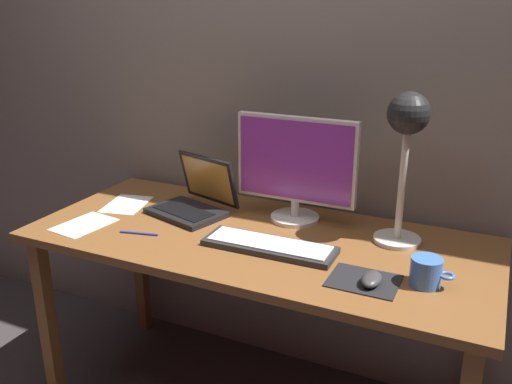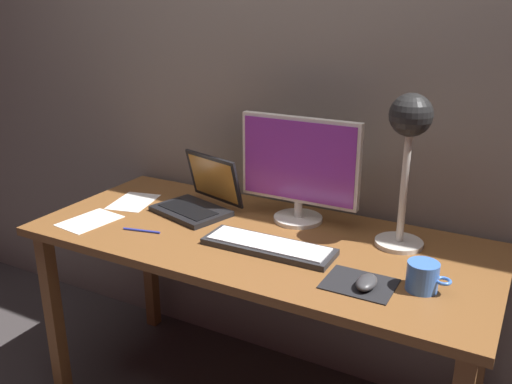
% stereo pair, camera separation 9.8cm
% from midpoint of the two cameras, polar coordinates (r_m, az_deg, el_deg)
% --- Properties ---
extents(back_wall, '(4.80, 0.06, 2.60)m').
position_cam_midpoint_polar(back_wall, '(2.11, 6.90, 13.48)').
color(back_wall, gray).
rests_on(back_wall, ground).
extents(desk, '(1.60, 0.70, 0.74)m').
position_cam_midpoint_polar(desk, '(1.93, 1.67, -6.77)').
color(desk, brown).
rests_on(desk, ground).
extents(monitor, '(0.45, 0.18, 0.39)m').
position_cam_midpoint_polar(monitor, '(1.97, 5.96, 2.66)').
color(monitor, silver).
rests_on(monitor, desk).
extents(keyboard_main, '(0.44, 0.15, 0.03)m').
position_cam_midpoint_polar(keyboard_main, '(1.80, 2.87, -5.67)').
color(keyboard_main, '#28282B').
rests_on(keyboard_main, desk).
extents(laptop, '(0.34, 0.31, 0.21)m').
position_cam_midpoint_polar(laptop, '(2.11, -4.38, -0.36)').
color(laptop, black).
rests_on(laptop, desk).
extents(desk_lamp, '(0.16, 0.16, 0.51)m').
position_cam_midpoint_polar(desk_lamp, '(1.79, 17.18, 5.51)').
color(desk_lamp, beige).
rests_on(desk_lamp, desk).
extents(mousepad, '(0.20, 0.16, 0.00)m').
position_cam_midpoint_polar(mousepad, '(1.63, 12.44, -9.36)').
color(mousepad, black).
rests_on(mousepad, desk).
extents(mouse, '(0.06, 0.10, 0.03)m').
position_cam_midpoint_polar(mouse, '(1.60, 13.19, -9.17)').
color(mouse, '#38383A').
rests_on(mouse, mousepad).
extents(coffee_mug, '(0.12, 0.09, 0.08)m').
position_cam_midpoint_polar(coffee_mug, '(1.63, 18.70, -8.37)').
color(coffee_mug, '#3F72CC').
rests_on(coffee_mug, desk).
extents(paper_sheet_near_mouse, '(0.19, 0.24, 0.00)m').
position_cam_midpoint_polar(paper_sheet_near_mouse, '(2.25, -11.45, -1.02)').
color(paper_sheet_near_mouse, white).
rests_on(paper_sheet_near_mouse, desk).
extents(paper_sheet_by_keyboard, '(0.17, 0.23, 0.00)m').
position_cam_midpoint_polar(paper_sheet_by_keyboard, '(2.10, -15.68, -2.93)').
color(paper_sheet_by_keyboard, white).
rests_on(paper_sheet_by_keyboard, desk).
extents(pen, '(0.14, 0.04, 0.01)m').
position_cam_midpoint_polar(pen, '(1.96, -10.45, -3.99)').
color(pen, '#2633A5').
rests_on(pen, desk).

